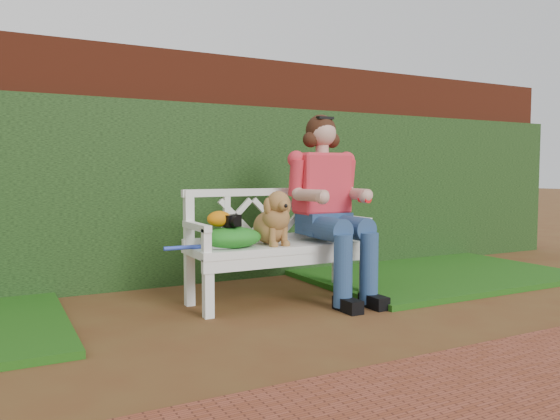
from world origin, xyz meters
name	(u,v)px	position (x,y,z in m)	size (l,w,h in m)	color
ground	(254,329)	(0.00, 0.00, 0.00)	(60.00, 60.00, 0.00)	#502B16
brick_wall	(170,168)	(0.00, 1.90, 1.10)	(10.00, 0.30, 2.20)	#612311
ivy_hedge	(178,194)	(0.00, 1.68, 0.85)	(10.00, 0.18, 1.70)	#305C20
grass_right	(428,273)	(2.40, 0.90, 0.03)	(2.60, 2.00, 0.05)	#154410
garden_bench	(280,272)	(0.52, 0.61, 0.24)	(1.58, 0.60, 0.48)	white
seated_woman	(325,203)	(0.94, 0.59, 0.79)	(0.67, 0.89, 1.59)	#E42D6A
dog	(272,217)	(0.43, 0.56, 0.70)	(0.29, 0.39, 0.44)	tan
tennis_racket	(220,245)	(0.00, 0.61, 0.50)	(0.68, 0.29, 0.03)	white
green_bag	(231,237)	(0.07, 0.56, 0.56)	(0.47, 0.37, 0.16)	#236B1D
camera_item	(231,221)	(0.07, 0.56, 0.69)	(0.13, 0.10, 0.09)	black
baseball_glove	(219,219)	(-0.02, 0.58, 0.70)	(0.19, 0.14, 0.12)	#BE6607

